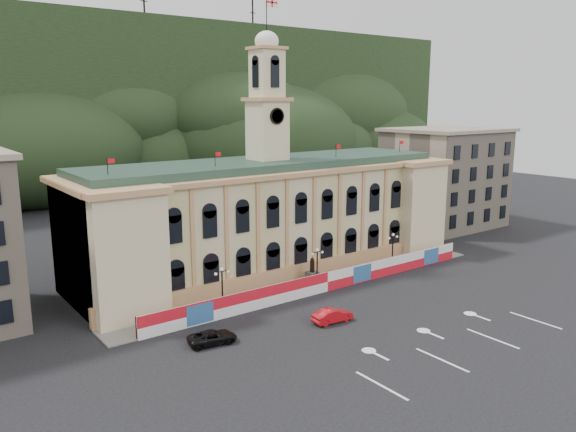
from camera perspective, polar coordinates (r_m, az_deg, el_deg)
ground at (r=61.90m, az=13.24°, el=-11.12°), size 260.00×260.00×0.00m
lane_markings at (r=59.11m, az=17.03°, el=-12.44°), size 26.00×10.00×0.02m
hill_ridge at (r=164.31m, az=-21.36°, el=9.40°), size 230.00×80.00×64.00m
city_hall at (r=79.27m, az=-1.89°, el=0.15°), size 56.20×17.60×37.10m
side_building_right at (r=111.07m, az=15.63°, el=3.81°), size 21.00×17.00×18.60m
hoarding_fence at (r=71.38m, az=4.00°, el=-6.65°), size 50.00×0.44×2.50m
pavement at (r=73.66m, az=2.58°, el=-7.01°), size 56.00×5.50×0.16m
statue at (r=73.50m, az=2.46°, el=-6.15°), size 1.40×1.40×3.72m
lamp_left at (r=64.56m, az=-6.70°, el=-7.00°), size 1.96×0.44×5.15m
lamp_center at (r=72.21m, az=2.98°, el=-4.91°), size 1.96×0.44×5.15m
lamp_right at (r=81.56m, az=10.58°, el=-3.16°), size 1.96×0.44×5.15m
red_sedan at (r=61.97m, az=4.54°, el=-10.04°), size 2.46×4.93×1.53m
black_suv at (r=57.19m, az=-7.70°, el=-12.11°), size 3.92×5.67×1.36m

